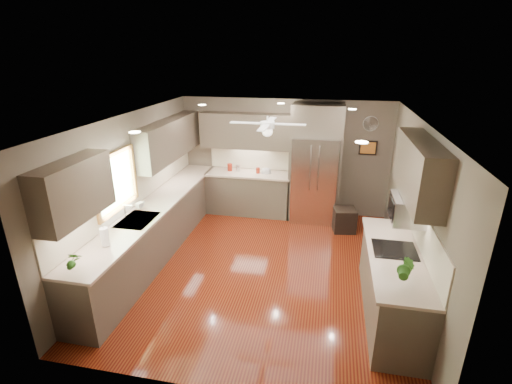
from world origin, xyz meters
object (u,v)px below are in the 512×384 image
(soap_bottle, at_px, (140,204))
(paper_towel, at_px, (105,237))
(potted_plant_right, at_px, (406,270))
(potted_plant_left, at_px, (71,260))
(canister_a, at_px, (230,167))
(stool, at_px, (344,219))
(microwave, at_px, (408,209))
(bowl, at_px, (266,173))
(refrigerator, at_px, (315,166))
(canister_d, at_px, (258,171))
(canister_b, at_px, (238,168))

(soap_bottle, relative_size, paper_towel, 0.66)
(paper_towel, bearing_deg, potted_plant_right, -1.49)
(potted_plant_left, distance_m, potted_plant_right, 3.90)
(canister_a, height_order, stool, canister_a)
(canister_a, xyz_separation_m, soap_bottle, (-0.90, -2.36, 0.01))
(microwave, distance_m, paper_towel, 4.06)
(bowl, bearing_deg, paper_towel, -114.12)
(canister_a, bearing_deg, refrigerator, -2.73)
(canister_d, xyz_separation_m, soap_bottle, (-1.55, -2.32, 0.03))
(canister_b, distance_m, paper_towel, 3.74)
(canister_d, relative_size, microwave, 0.23)
(soap_bottle, relative_size, microwave, 0.33)
(microwave, bearing_deg, canister_a, 138.75)
(potted_plant_left, distance_m, microwave, 4.26)
(potted_plant_left, relative_size, stool, 0.65)
(potted_plant_right, height_order, bowl, potted_plant_right)
(soap_bottle, distance_m, refrigerator, 3.59)
(stool, distance_m, paper_towel, 4.57)
(soap_bottle, bearing_deg, potted_plant_right, -18.63)
(canister_a, distance_m, stool, 2.70)
(canister_b, height_order, potted_plant_left, potted_plant_left)
(soap_bottle, xyz_separation_m, potted_plant_right, (3.98, -1.34, 0.08))
(canister_b, bearing_deg, potted_plant_right, -52.11)
(soap_bottle, bearing_deg, refrigerator, 39.42)
(canister_b, bearing_deg, canister_d, -6.86)
(potted_plant_right, bearing_deg, stool, 99.97)
(paper_towel, bearing_deg, canister_b, 75.20)
(refrigerator, xyz_separation_m, paper_towel, (-2.63, -3.52, -0.11))
(paper_towel, bearing_deg, bowl, 65.88)
(canister_b, relative_size, refrigerator, 0.06)
(refrigerator, bearing_deg, potted_plant_right, -71.48)
(canister_d, xyz_separation_m, bowl, (0.18, -0.00, -0.03))
(bowl, height_order, paper_towel, paper_towel)
(canister_b, xyz_separation_m, soap_bottle, (-1.09, -2.37, 0.02))
(canister_b, relative_size, microwave, 0.26)
(refrigerator, bearing_deg, microwave, -63.91)
(refrigerator, relative_size, paper_towel, 8.86)
(potted_plant_left, xyz_separation_m, paper_towel, (0.02, 0.66, -0.02))
(soap_bottle, distance_m, paper_towel, 1.25)
(canister_d, bearing_deg, canister_a, 175.92)
(soap_bottle, height_order, bowl, soap_bottle)
(canister_d, xyz_separation_m, stool, (1.88, -0.51, -0.76))
(microwave, bearing_deg, canister_d, 132.80)
(canister_a, height_order, paper_towel, paper_towel)
(canister_a, distance_m, bowl, 0.82)
(bowl, distance_m, paper_towel, 3.90)
(bowl, height_order, refrigerator, refrigerator)
(canister_b, height_order, stool, canister_b)
(canister_d, xyz_separation_m, microwave, (2.55, -2.75, 0.48))
(canister_a, xyz_separation_m, microwave, (3.19, -2.80, 0.46))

